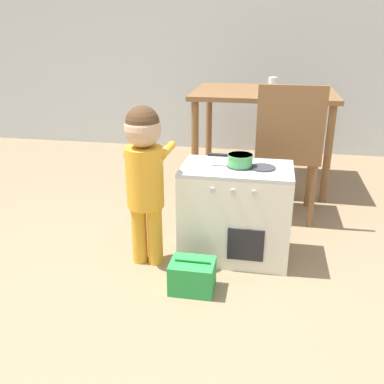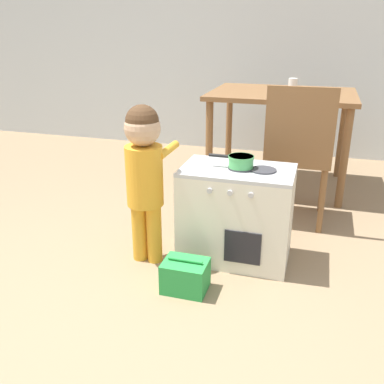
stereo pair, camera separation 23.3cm
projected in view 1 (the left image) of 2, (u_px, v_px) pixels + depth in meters
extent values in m
plane|color=#8E7556|center=(147.00, 361.00, 1.72)|extent=(16.00, 16.00, 0.00)
cube|color=silver|center=(234.00, 21.00, 4.23)|extent=(10.00, 0.06, 2.60)
cube|color=silver|center=(235.00, 214.00, 2.43)|extent=(0.61, 0.38, 0.52)
cube|color=#B7BABC|center=(237.00, 169.00, 2.33)|extent=(0.61, 0.38, 0.02)
cylinder|color=#38383D|center=(240.00, 166.00, 2.32)|extent=(0.14, 0.14, 0.01)
cylinder|color=#38383D|center=(262.00, 168.00, 2.30)|extent=(0.14, 0.14, 0.01)
cube|color=black|center=(246.00, 245.00, 2.27)|extent=(0.19, 0.01, 0.18)
cylinder|color=#B2B2B7|center=(213.00, 190.00, 2.19)|extent=(0.03, 0.01, 0.03)
cylinder|color=#B2B2B7|center=(233.00, 192.00, 2.17)|extent=(0.03, 0.01, 0.03)
cylinder|color=#B2B2B7|center=(254.00, 193.00, 2.16)|extent=(0.03, 0.01, 0.03)
cylinder|color=#4CAD5B|center=(240.00, 160.00, 2.31)|extent=(0.13, 0.13, 0.06)
cylinder|color=#4CAD5B|center=(240.00, 155.00, 2.30)|extent=(0.14, 0.14, 0.01)
cylinder|color=black|center=(218.00, 155.00, 2.32)|extent=(0.11, 0.02, 0.02)
cylinder|color=gold|center=(139.00, 234.00, 2.39)|extent=(0.08, 0.08, 0.35)
cylinder|color=gold|center=(155.00, 235.00, 2.37)|extent=(0.08, 0.08, 0.35)
cylinder|color=gold|center=(145.00, 177.00, 2.26)|extent=(0.20, 0.20, 0.33)
sphere|color=tan|center=(143.00, 129.00, 2.17)|extent=(0.19, 0.19, 0.19)
sphere|color=#4C331E|center=(142.00, 123.00, 2.15)|extent=(0.17, 0.17, 0.17)
cylinder|color=gold|center=(135.00, 149.00, 2.35)|extent=(0.04, 0.26, 0.04)
cylinder|color=gold|center=(167.00, 151.00, 2.32)|extent=(0.04, 0.26, 0.04)
cube|color=green|center=(192.00, 276.00, 2.16)|extent=(0.22, 0.17, 0.16)
cylinder|color=green|center=(192.00, 260.00, 2.12)|extent=(0.18, 0.02, 0.02)
cube|color=brown|center=(264.00, 93.00, 3.43)|extent=(1.12, 0.85, 0.03)
cylinder|color=brown|center=(195.00, 148.00, 3.33)|extent=(0.06, 0.06, 0.74)
cylinder|color=brown|center=(328.00, 155.00, 3.15)|extent=(0.06, 0.06, 0.74)
cylinder|color=brown|center=(209.00, 128.00, 3.99)|extent=(0.06, 0.06, 0.74)
cylinder|color=brown|center=(319.00, 132.00, 3.82)|extent=(0.06, 0.06, 0.74)
cube|color=brown|center=(287.00, 154.00, 2.91)|extent=(0.42, 0.42, 0.03)
cube|color=brown|center=(291.00, 124.00, 2.64)|extent=(0.42, 0.02, 0.47)
cylinder|color=brown|center=(257.00, 193.00, 2.86)|extent=(0.04, 0.04, 0.43)
cylinder|color=brown|center=(312.00, 197.00, 2.80)|extent=(0.04, 0.04, 0.43)
cylinder|color=brown|center=(259.00, 176.00, 3.18)|extent=(0.04, 0.04, 0.43)
cylinder|color=brown|center=(309.00, 179.00, 3.12)|extent=(0.04, 0.04, 0.43)
cylinder|color=white|center=(273.00, 83.00, 3.54)|extent=(0.07, 0.07, 0.09)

